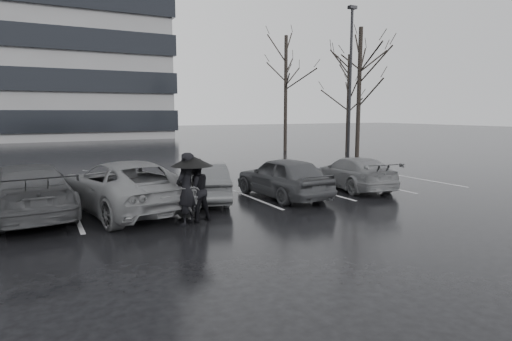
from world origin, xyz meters
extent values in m
plane|color=black|center=(0.00, 0.00, 0.00)|extent=(160.00, 160.00, 0.00)
imported|color=black|center=(1.58, 1.69, 0.71)|extent=(1.89, 4.22, 1.41)
imported|color=#29292B|center=(-1.04, 2.38, 0.63)|extent=(2.27, 4.04, 1.26)
imported|color=#525254|center=(-3.65, 2.11, 0.75)|extent=(3.55, 5.81, 1.50)
imported|color=black|center=(-6.18, 2.55, 0.75)|extent=(2.67, 5.37, 1.50)
imported|color=#525254|center=(4.84, 1.90, 0.61)|extent=(2.30, 4.39, 1.21)
imported|color=black|center=(-2.51, -0.27, 0.94)|extent=(0.81, 0.79, 1.89)
imported|color=black|center=(-2.16, -0.02, 0.84)|extent=(0.94, 0.80, 1.69)
cylinder|color=black|center=(-2.34, -0.29, 0.79)|extent=(0.02, 0.02, 1.57)
cone|color=black|center=(-2.34, -0.29, 1.67)|extent=(1.08, 1.08, 0.28)
sphere|color=black|center=(-2.34, -0.29, 1.81)|extent=(0.05, 0.05, 0.05)
cylinder|color=gray|center=(10.06, 8.52, 0.10)|extent=(0.48, 0.48, 0.19)
cylinder|color=black|center=(10.06, 8.52, 4.28)|extent=(0.15, 0.15, 8.56)
cube|color=black|center=(10.06, 8.52, 8.61)|extent=(0.48, 0.29, 0.17)
cube|color=#B9B8BB|center=(-5.00, 2.50, 0.00)|extent=(0.12, 5.00, 0.00)
cube|color=#B9B8BB|center=(-2.20, 2.50, 0.00)|extent=(0.12, 5.00, 0.00)
cube|color=#B9B8BB|center=(0.60, 2.50, 0.00)|extent=(0.12, 5.00, 0.00)
cube|color=#B9B8BB|center=(3.40, 2.50, 0.00)|extent=(0.12, 5.00, 0.00)
cube|color=#B9B8BB|center=(6.20, 2.50, 0.00)|extent=(0.12, 5.00, 0.00)
cube|color=#B9B8BB|center=(9.00, 2.50, 0.00)|extent=(0.12, 5.00, 0.00)
cylinder|color=black|center=(12.00, 10.00, 4.00)|extent=(0.26, 0.26, 8.00)
cylinder|color=black|center=(14.50, 14.00, 3.50)|extent=(0.26, 0.26, 7.00)
cylinder|color=black|center=(11.00, 17.00, 4.25)|extent=(0.26, 0.26, 8.50)
camera|label=1|loc=(-5.90, -10.73, 2.91)|focal=30.00mm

